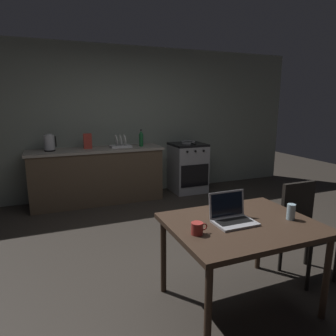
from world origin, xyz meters
TOP-DOWN VIEW (x-y plane):
  - ground_plane at (0.00, 0.00)m, footprint 12.00×12.00m
  - back_wall at (0.30, 2.61)m, footprint 6.40×0.10m
  - kitchen_counter at (-0.49, 2.26)m, footprint 2.16×0.64m
  - stove_oven at (1.18, 2.25)m, footprint 0.60×0.62m
  - dining_table at (0.15, -0.86)m, footprint 1.14×0.90m
  - chair at (1.00, -0.69)m, footprint 0.40×0.40m
  - laptop at (0.08, -0.83)m, footprint 0.32×0.25m
  - electric_kettle at (-1.19, 2.26)m, footprint 0.18×0.16m
  - bottle at (0.27, 2.21)m, footprint 0.07×0.07m
  - frying_pan at (1.18, 2.23)m, footprint 0.25×0.43m
  - coffee_mug at (-0.28, -0.92)m, footprint 0.13×0.09m
  - drinking_glass at (0.54, -0.95)m, footprint 0.07×0.07m
  - cereal_box at (-0.61, 2.28)m, footprint 0.13×0.05m
  - dish_rack at (-0.08, 2.26)m, footprint 0.34×0.26m

SIDE VIEW (x-z plane):
  - ground_plane at x=0.00m, z-range 0.00..0.00m
  - stove_oven at x=1.18m, z-range 0.00..0.91m
  - kitchen_counter at x=-0.49m, z-range 0.00..0.91m
  - chair at x=1.00m, z-range 0.07..0.96m
  - dining_table at x=0.15m, z-range 0.29..1.01m
  - coffee_mug at x=-0.28m, z-range 0.72..0.81m
  - laptop at x=0.08m, z-range 0.66..0.88m
  - drinking_glass at x=0.54m, z-range 0.72..0.85m
  - frying_pan at x=1.18m, z-range 0.91..0.95m
  - dish_rack at x=-0.08m, z-range 0.85..1.06m
  - cereal_box at x=-0.61m, z-range 0.91..1.15m
  - electric_kettle at x=-1.19m, z-range 0.90..1.16m
  - bottle at x=0.27m, z-range 0.90..1.19m
  - back_wall at x=0.30m, z-range 0.00..2.59m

